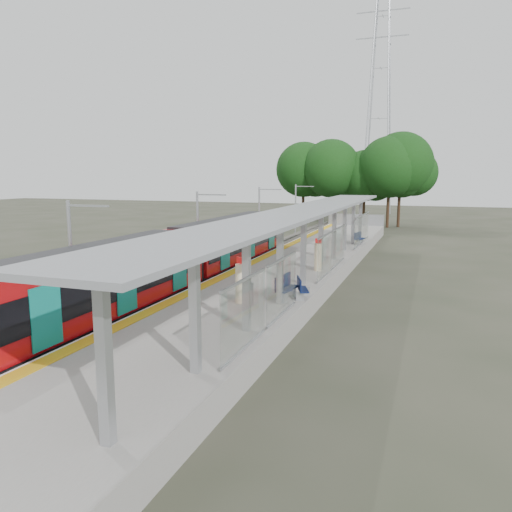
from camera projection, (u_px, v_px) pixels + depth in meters
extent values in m
plane|color=#474438|center=(93.00, 427.00, 12.91)|extent=(200.00, 200.00, 0.00)
cube|color=#59544C|center=(230.00, 272.00, 32.97)|extent=(3.00, 70.00, 0.24)
cube|color=gray|center=(296.00, 270.00, 31.41)|extent=(6.00, 50.00, 1.00)
cube|color=gold|center=(258.00, 260.00, 32.18)|extent=(0.60, 50.00, 0.02)
cube|color=#9EA0A5|center=(356.00, 220.00, 54.42)|extent=(6.00, 0.10, 1.20)
cube|color=black|center=(100.00, 320.00, 20.18)|extent=(2.50, 13.50, 0.70)
cube|color=#A60B0F|center=(98.00, 281.00, 19.92)|extent=(2.65, 13.50, 2.50)
cube|color=black|center=(97.00, 280.00, 19.91)|extent=(2.72, 12.96, 1.20)
cube|color=black|center=(96.00, 249.00, 19.71)|extent=(2.40, 12.82, 0.15)
cube|color=#0B7169|center=(127.00, 287.00, 19.49)|extent=(0.04, 1.30, 2.00)
cylinder|color=black|center=(7.00, 369.00, 15.84)|extent=(2.20, 0.70, 0.70)
cube|color=black|center=(232.00, 263.00, 33.28)|extent=(2.50, 13.50, 0.70)
cube|color=#A60B0F|center=(232.00, 239.00, 33.02)|extent=(2.65, 13.50, 2.50)
cube|color=black|center=(232.00, 238.00, 33.01)|extent=(2.72, 12.96, 1.20)
cube|color=black|center=(232.00, 219.00, 32.81)|extent=(2.40, 12.82, 0.15)
cube|color=#0B7169|center=(251.00, 242.00, 32.59)|extent=(0.04, 1.30, 2.00)
cylinder|color=black|center=(201.00, 281.00, 28.94)|extent=(2.20, 0.70, 0.70)
cube|color=black|center=(182.00, 259.00, 26.51)|extent=(2.30, 0.80, 2.40)
cube|color=#9EA0A5|center=(105.00, 363.00, 9.94)|extent=(0.25, 0.25, 3.50)
cube|color=#9EA0A5|center=(195.00, 311.00, 13.66)|extent=(0.25, 0.25, 3.50)
cube|color=#9EA0A5|center=(247.00, 282.00, 17.38)|extent=(0.25, 0.25, 3.50)
cube|color=#9EA0A5|center=(280.00, 263.00, 21.09)|extent=(0.25, 0.25, 3.50)
cube|color=#9EA0A5|center=(303.00, 250.00, 24.81)|extent=(0.25, 0.25, 3.50)
cube|color=#9EA0A5|center=(321.00, 240.00, 28.53)|extent=(0.25, 0.25, 3.50)
cube|color=#9EA0A5|center=(334.00, 233.00, 32.24)|extent=(0.25, 0.25, 3.50)
cube|color=#9EA0A5|center=(345.00, 227.00, 35.96)|extent=(0.25, 0.25, 3.50)
cube|color=#9EA0A5|center=(353.00, 222.00, 39.68)|extent=(0.25, 0.25, 3.50)
cube|color=#9EA0A5|center=(360.00, 218.00, 43.39)|extent=(0.25, 0.25, 3.50)
cube|color=gray|center=(306.00, 210.00, 26.51)|extent=(3.20, 38.00, 0.16)
cylinder|color=#9EA0A5|center=(278.00, 211.00, 27.04)|extent=(0.24, 38.00, 0.24)
cube|color=silver|center=(245.00, 314.00, 15.38)|extent=(0.05, 3.70, 2.20)
cube|color=silver|center=(282.00, 287.00, 19.09)|extent=(0.05, 3.70, 2.20)
cube|color=silver|center=(325.00, 256.00, 26.53)|extent=(0.05, 3.70, 2.20)
cube|color=silver|center=(339.00, 246.00, 30.24)|extent=(0.05, 3.70, 2.20)
cube|color=silver|center=(358.00, 232.00, 37.68)|extent=(0.05, 3.70, 2.20)
cube|color=silver|center=(365.00, 226.00, 41.39)|extent=(0.05, 3.70, 2.20)
cylinder|color=#382316|center=(303.00, 206.00, 66.29)|extent=(0.36, 0.36, 4.74)
sphere|color=#134314|center=(304.00, 170.00, 65.52)|extent=(7.21, 7.21, 7.21)
cylinder|color=#382316|center=(330.00, 207.00, 63.86)|extent=(0.36, 0.36, 4.82)
sphere|color=#134314|center=(331.00, 168.00, 63.08)|extent=(7.33, 7.33, 7.33)
cylinder|color=#382316|center=(364.00, 209.00, 63.41)|extent=(0.36, 0.36, 4.22)
sphere|color=#134314|center=(365.00, 176.00, 62.73)|extent=(6.41, 6.41, 6.41)
cylinder|color=#382316|center=(388.00, 208.00, 61.27)|extent=(0.36, 0.36, 4.90)
sphere|color=#134314|center=(390.00, 167.00, 60.47)|extent=(7.45, 7.45, 7.45)
cylinder|color=#382316|center=(399.00, 206.00, 61.77)|extent=(0.36, 0.36, 5.15)
sphere|color=#134314|center=(401.00, 164.00, 60.93)|extent=(7.83, 7.83, 7.83)
cylinder|color=#9EA0A5|center=(72.00, 265.00, 21.07)|extent=(0.16, 0.16, 5.40)
cube|color=#9EA0A5|center=(88.00, 206.00, 20.34)|extent=(2.00, 0.08, 0.08)
cylinder|color=#9EA0A5|center=(198.00, 233.00, 32.23)|extent=(0.16, 0.16, 5.40)
cube|color=#9EA0A5|center=(211.00, 195.00, 31.49)|extent=(2.00, 0.08, 0.08)
cylinder|color=#9EA0A5|center=(259.00, 218.00, 43.38)|extent=(0.16, 0.16, 5.40)
cube|color=#9EA0A5|center=(270.00, 189.00, 42.64)|extent=(2.00, 0.08, 0.08)
cylinder|color=#9EA0A5|center=(295.00, 209.00, 54.53)|extent=(0.16, 0.16, 5.40)
cube|color=#9EA0A5|center=(305.00, 186.00, 53.79)|extent=(2.00, 0.08, 0.08)
cube|color=#0E1B48|center=(287.00, 289.00, 21.98)|extent=(0.69, 1.66, 0.06)
cube|color=#0E1B48|center=(283.00, 281.00, 22.00)|extent=(0.27, 1.61, 0.59)
cube|color=#9EA0A5|center=(283.00, 298.00, 21.42)|extent=(0.44, 0.12, 0.47)
cube|color=#9EA0A5|center=(291.00, 291.00, 22.62)|extent=(0.44, 0.12, 0.47)
cube|color=#0E1B48|center=(303.00, 289.00, 22.24)|extent=(0.85, 1.37, 0.05)
cube|color=#0E1B48|center=(299.00, 283.00, 22.25)|extent=(0.54, 1.25, 0.48)
cube|color=#9EA0A5|center=(300.00, 297.00, 21.78)|extent=(0.35, 0.18, 0.39)
cube|color=#9EA0A5|center=(306.00, 291.00, 22.76)|extent=(0.35, 0.18, 0.39)
cube|color=#0E1B48|center=(360.00, 239.00, 39.54)|extent=(0.69, 1.44, 0.06)
cube|color=#0E1B48|center=(358.00, 235.00, 39.56)|extent=(0.34, 1.37, 0.51)
cube|color=#9EA0A5|center=(359.00, 242.00, 39.06)|extent=(0.37, 0.13, 0.41)
cube|color=#9EA0A5|center=(361.00, 241.00, 40.09)|extent=(0.37, 0.13, 0.41)
cylinder|color=beige|center=(241.00, 284.00, 21.33)|extent=(0.45, 0.45, 1.69)
cube|color=red|center=(240.00, 260.00, 21.17)|extent=(0.39, 0.20, 0.28)
cylinder|color=beige|center=(318.00, 257.00, 28.49)|extent=(0.42, 0.42, 1.58)
cube|color=red|center=(318.00, 241.00, 28.33)|extent=(0.37, 0.13, 0.26)
cylinder|color=#9EA0A5|center=(248.00, 293.00, 21.36)|extent=(0.56, 0.56, 0.92)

